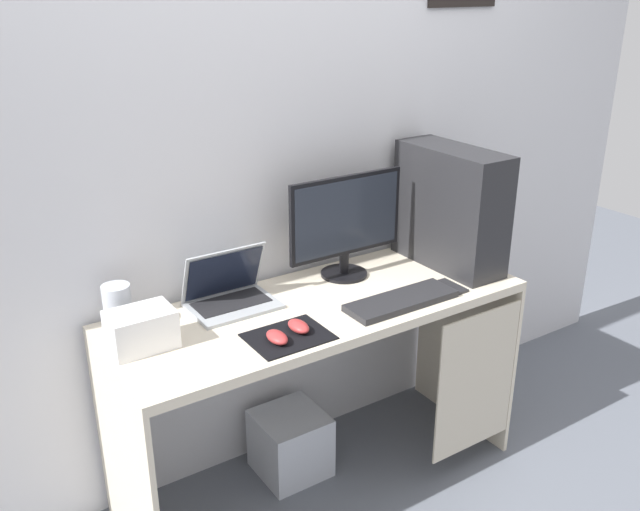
{
  "coord_description": "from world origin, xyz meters",
  "views": [
    {
      "loc": [
        -1.21,
        -1.83,
        1.84
      ],
      "look_at": [
        0.0,
        0.0,
        0.96
      ],
      "focal_mm": 38.46,
      "sensor_mm": 36.0,
      "label": 1
    }
  ],
  "objects_px": {
    "laptop": "(230,294)",
    "cell_phone": "(450,287)",
    "projector": "(141,329)",
    "mouse_left": "(299,326)",
    "subwoofer": "(290,443)",
    "speaker": "(118,307)",
    "monitor": "(346,224)",
    "pc_tower": "(450,207)",
    "keyboard": "(401,301)",
    "mouse_right": "(277,337)"
  },
  "relations": [
    {
      "from": "projector",
      "to": "subwoofer",
      "type": "xyz_separation_m",
      "value": [
        0.57,
        0.07,
        -0.71
      ]
    },
    {
      "from": "projector",
      "to": "mouse_left",
      "type": "distance_m",
      "value": 0.49
    },
    {
      "from": "mouse_right",
      "to": "subwoofer",
      "type": "xyz_separation_m",
      "value": [
        0.21,
        0.28,
        -0.67
      ]
    },
    {
      "from": "pc_tower",
      "to": "speaker",
      "type": "xyz_separation_m",
      "value": [
        -1.28,
        0.17,
        -0.16
      ]
    },
    {
      "from": "speaker",
      "to": "cell_phone",
      "type": "bearing_deg",
      "value": -17.75
    },
    {
      "from": "mouse_right",
      "to": "monitor",
      "type": "bearing_deg",
      "value": 33.04
    },
    {
      "from": "projector",
      "to": "keyboard",
      "type": "height_order",
      "value": "projector"
    },
    {
      "from": "speaker",
      "to": "cell_phone",
      "type": "height_order",
      "value": "speaker"
    },
    {
      "from": "pc_tower",
      "to": "cell_phone",
      "type": "bearing_deg",
      "value": -129.97
    },
    {
      "from": "laptop",
      "to": "mouse_left",
      "type": "relative_size",
      "value": 3.13
    },
    {
      "from": "mouse_right",
      "to": "cell_phone",
      "type": "relative_size",
      "value": 0.74
    },
    {
      "from": "pc_tower",
      "to": "subwoofer",
      "type": "bearing_deg",
      "value": 172.76
    },
    {
      "from": "pc_tower",
      "to": "speaker",
      "type": "distance_m",
      "value": 1.31
    },
    {
      "from": "monitor",
      "to": "laptop",
      "type": "xyz_separation_m",
      "value": [
        -0.49,
        0.01,
        -0.17
      ]
    },
    {
      "from": "projector",
      "to": "cell_phone",
      "type": "xyz_separation_m",
      "value": [
        1.11,
        -0.2,
        -0.06
      ]
    },
    {
      "from": "monitor",
      "to": "laptop",
      "type": "bearing_deg",
      "value": 178.46
    },
    {
      "from": "mouse_left",
      "to": "pc_tower",
      "type": "bearing_deg",
      "value": 11.94
    },
    {
      "from": "speaker",
      "to": "laptop",
      "type": "bearing_deg",
      "value": -5.94
    },
    {
      "from": "mouse_left",
      "to": "subwoofer",
      "type": "height_order",
      "value": "mouse_left"
    },
    {
      "from": "speaker",
      "to": "pc_tower",
      "type": "bearing_deg",
      "value": -7.73
    },
    {
      "from": "monitor",
      "to": "cell_phone",
      "type": "xyz_separation_m",
      "value": [
        0.26,
        -0.31,
        -0.21
      ]
    },
    {
      "from": "mouse_left",
      "to": "speaker",
      "type": "bearing_deg",
      "value": 144.07
    },
    {
      "from": "projector",
      "to": "mouse_left",
      "type": "bearing_deg",
      "value": -22.09
    },
    {
      "from": "pc_tower",
      "to": "mouse_right",
      "type": "relative_size",
      "value": 5.02
    },
    {
      "from": "projector",
      "to": "mouse_left",
      "type": "height_order",
      "value": "projector"
    },
    {
      "from": "laptop",
      "to": "cell_phone",
      "type": "distance_m",
      "value": 0.81
    },
    {
      "from": "pc_tower",
      "to": "mouse_left",
      "type": "distance_m",
      "value": 0.85
    },
    {
      "from": "pc_tower",
      "to": "mouse_right",
      "type": "height_order",
      "value": "pc_tower"
    },
    {
      "from": "pc_tower",
      "to": "keyboard",
      "type": "height_order",
      "value": "pc_tower"
    },
    {
      "from": "pc_tower",
      "to": "monitor",
      "type": "height_order",
      "value": "pc_tower"
    },
    {
      "from": "mouse_right",
      "to": "subwoofer",
      "type": "distance_m",
      "value": 0.76
    },
    {
      "from": "monitor",
      "to": "projector",
      "type": "height_order",
      "value": "monitor"
    },
    {
      "from": "cell_phone",
      "to": "monitor",
      "type": "bearing_deg",
      "value": 129.97
    },
    {
      "from": "mouse_left",
      "to": "mouse_right",
      "type": "xyz_separation_m",
      "value": [
        -0.1,
        -0.03,
        0.0
      ]
    },
    {
      "from": "speaker",
      "to": "mouse_left",
      "type": "xyz_separation_m",
      "value": [
        0.48,
        -0.35,
        -0.06
      ]
    },
    {
      "from": "pc_tower",
      "to": "laptop",
      "type": "bearing_deg",
      "value": 171.51
    },
    {
      "from": "cell_phone",
      "to": "subwoofer",
      "type": "relative_size",
      "value": 0.5
    },
    {
      "from": "laptop",
      "to": "subwoofer",
      "type": "xyz_separation_m",
      "value": [
        0.21,
        -0.05,
        -0.69
      ]
    },
    {
      "from": "keyboard",
      "to": "subwoofer",
      "type": "xyz_separation_m",
      "value": [
        -0.3,
        0.28,
        -0.66
      ]
    },
    {
      "from": "monitor",
      "to": "laptop",
      "type": "height_order",
      "value": "monitor"
    },
    {
      "from": "monitor",
      "to": "subwoofer",
      "type": "height_order",
      "value": "monitor"
    },
    {
      "from": "pc_tower",
      "to": "cell_phone",
      "type": "relative_size",
      "value": 3.7
    },
    {
      "from": "subwoofer",
      "to": "keyboard",
      "type": "bearing_deg",
      "value": -42.73
    },
    {
      "from": "pc_tower",
      "to": "keyboard",
      "type": "distance_m",
      "value": 0.49
    },
    {
      "from": "mouse_right",
      "to": "projector",
      "type": "bearing_deg",
      "value": 149.81
    },
    {
      "from": "speaker",
      "to": "subwoofer",
      "type": "relative_size",
      "value": 0.6
    },
    {
      "from": "speaker",
      "to": "cell_phone",
      "type": "relative_size",
      "value": 1.19
    },
    {
      "from": "monitor",
      "to": "speaker",
      "type": "distance_m",
      "value": 0.88
    },
    {
      "from": "laptop",
      "to": "cell_phone",
      "type": "height_order",
      "value": "laptop"
    },
    {
      "from": "laptop",
      "to": "speaker",
      "type": "height_order",
      "value": "laptop"
    }
  ]
}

